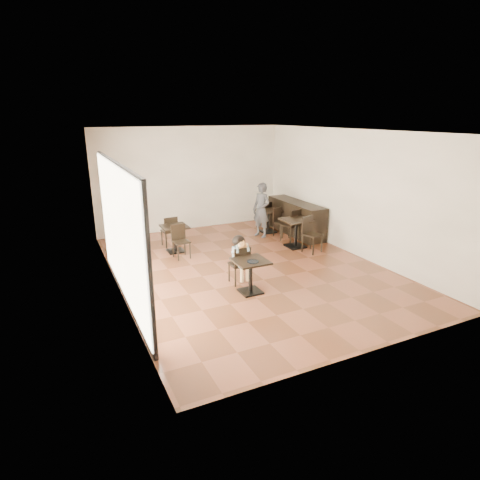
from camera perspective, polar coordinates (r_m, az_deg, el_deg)
floor at (r=9.68m, az=1.13°, el=-4.03°), size 6.00×8.00×0.01m
ceiling at (r=9.01m, az=1.26°, el=15.27°), size 6.00×8.00×0.01m
wall_back at (r=12.85m, az=-6.95°, el=8.64°), size 6.00×0.01×3.20m
wall_front at (r=6.05m, az=18.52°, el=-2.25°), size 6.00×0.01×3.20m
wall_left at (r=8.33m, az=-17.59°, el=3.14°), size 0.01×8.00×3.20m
wall_right at (r=10.87m, az=15.55°, el=6.53°), size 0.01×8.00×3.20m
storefront_window at (r=7.91m, az=-16.70°, el=0.98°), size 0.04×4.50×2.60m
child_table at (r=8.28m, az=1.50°, el=-5.20°), size 0.67×0.67×0.71m
child_chair at (r=8.71m, az=-0.14°, el=-3.51°), size 0.38×0.38×0.85m
child at (r=8.67m, az=-0.14°, el=-2.82°), size 0.38×0.54×1.08m
plate at (r=8.06m, az=1.84°, el=-3.07°), size 0.24×0.24×0.01m
pizza_slice at (r=8.38m, az=0.41°, el=-0.71°), size 0.25×0.19×0.06m
adult_patron at (r=11.99m, az=3.06°, el=4.27°), size 0.58×0.70×1.62m
cafe_table_mid at (r=11.19m, az=7.95°, el=0.96°), size 0.94×0.94×0.80m
cafe_table_left at (r=10.86m, az=-9.22°, el=0.16°), size 0.74×0.74×0.72m
cafe_table_back at (r=12.55m, az=4.04°, el=2.70°), size 0.88×0.88×0.71m
chair_mid_a at (r=11.69m, az=7.15°, el=2.12°), size 0.54×0.54×0.96m
chair_mid_b at (r=10.82m, az=10.28°, el=0.72°), size 0.54×0.54×0.96m
chair_left_a at (r=11.34m, az=-10.04°, el=1.26°), size 0.42×0.42×0.86m
chair_left_b at (r=10.33m, az=-8.36°, el=-0.27°), size 0.42×0.42×0.86m
chair_back_a at (r=13.06m, az=3.40°, el=3.63°), size 0.50×0.50×0.85m
chair_back_b at (r=12.14m, az=5.91°, el=2.50°), size 0.50×0.50×0.85m
service_counter at (r=12.45m, az=7.94°, el=3.14°), size 0.60×2.40×1.00m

